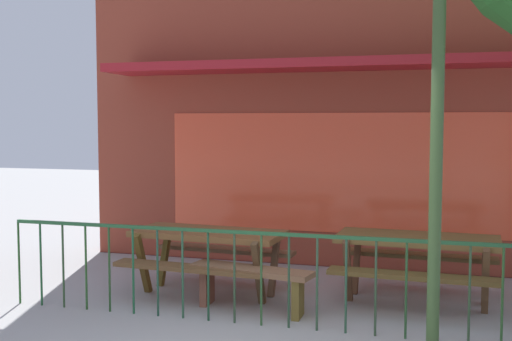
{
  "coord_description": "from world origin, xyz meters",
  "views": [
    {
      "loc": [
        1.43,
        -4.5,
        2.07
      ],
      "look_at": [
        -0.46,
        2.03,
        1.55
      ],
      "focal_mm": 44.8,
      "sensor_mm": 36.0,
      "label": 1
    }
  ],
  "objects_px": {
    "picnic_table_right": "(417,250)",
    "street_lamp": "(439,51)",
    "picnic_table_left": "(208,244)",
    "patio_bench": "(251,279)"
  },
  "relations": [
    {
      "from": "picnic_table_right",
      "to": "street_lamp",
      "type": "bearing_deg",
      "value": -84.93
    },
    {
      "from": "picnic_table_left",
      "to": "street_lamp",
      "type": "distance_m",
      "value": 3.83
    },
    {
      "from": "patio_bench",
      "to": "picnic_table_right",
      "type": "bearing_deg",
      "value": 24.86
    },
    {
      "from": "patio_bench",
      "to": "street_lamp",
      "type": "bearing_deg",
      "value": -37.02
    },
    {
      "from": "patio_bench",
      "to": "picnic_table_left",
      "type": "bearing_deg",
      "value": 143.72
    },
    {
      "from": "picnic_table_right",
      "to": "street_lamp",
      "type": "xyz_separation_m",
      "value": [
        0.2,
        -2.27,
        2.0
      ]
    },
    {
      "from": "picnic_table_left",
      "to": "street_lamp",
      "type": "relative_size",
      "value": 0.47
    },
    {
      "from": "picnic_table_left",
      "to": "patio_bench",
      "type": "distance_m",
      "value": 0.88
    },
    {
      "from": "street_lamp",
      "to": "picnic_table_left",
      "type": "bearing_deg",
      "value": 143.17
    },
    {
      "from": "street_lamp",
      "to": "picnic_table_right",
      "type": "bearing_deg",
      "value": 95.07
    }
  ]
}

